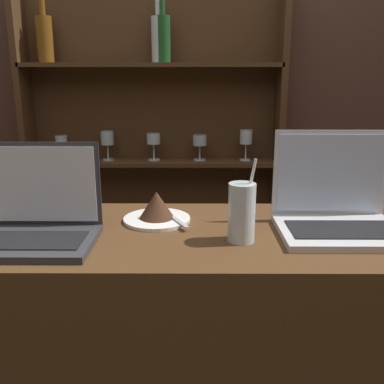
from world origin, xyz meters
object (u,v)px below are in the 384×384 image
laptop_far (337,209)px  water_glass (242,212)px  laptop_near (37,220)px  cake_plate (157,210)px

laptop_far → water_glass: (-0.26, -0.08, 0.02)m
water_glass → laptop_near: bearing=179.8°
laptop_near → laptop_far: (0.76, 0.08, 0.00)m
cake_plate → laptop_near: bearing=-152.4°
laptop_near → laptop_far: bearing=6.2°
laptop_near → cake_plate: bearing=27.6°
laptop_near → laptop_far: laptop_far is taller
laptop_far → laptop_near: bearing=-173.8°
laptop_near → water_glass: laptop_near is taller
laptop_near → water_glass: 0.50m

